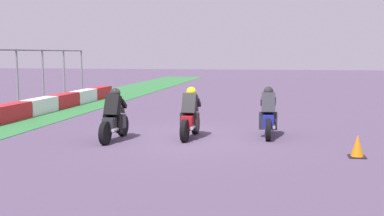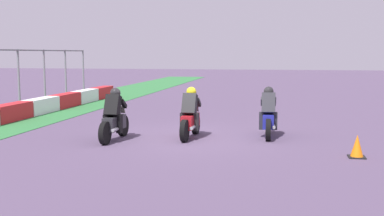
{
  "view_description": "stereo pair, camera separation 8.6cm",
  "coord_description": "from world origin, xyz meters",
  "px_view_note": "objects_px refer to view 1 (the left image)",
  "views": [
    {
      "loc": [
        -13.71,
        -2.53,
        2.5
      ],
      "look_at": [
        -0.02,
        -0.04,
        0.9
      ],
      "focal_mm": 44.62,
      "sensor_mm": 36.0,
      "label": 1
    },
    {
      "loc": [
        -13.69,
        -2.62,
        2.5
      ],
      "look_at": [
        -0.02,
        -0.04,
        0.9
      ],
      "focal_mm": 44.62,
      "sensor_mm": 36.0,
      "label": 2
    }
  ],
  "objects_px": {
    "rider_lane_b": "(190,117)",
    "traffic_cone": "(357,147)",
    "rider_lane_a": "(268,116)",
    "rider_lane_c": "(114,119)"
  },
  "relations": [
    {
      "from": "rider_lane_a",
      "to": "traffic_cone",
      "type": "distance_m",
      "value": 3.36
    },
    {
      "from": "rider_lane_c",
      "to": "traffic_cone",
      "type": "bearing_deg",
      "value": -98.11
    },
    {
      "from": "rider_lane_b",
      "to": "rider_lane_c",
      "type": "bearing_deg",
      "value": 113.45
    },
    {
      "from": "rider_lane_a",
      "to": "rider_lane_c",
      "type": "height_order",
      "value": "same"
    },
    {
      "from": "rider_lane_a",
      "to": "rider_lane_b",
      "type": "xyz_separation_m",
      "value": [
        -0.61,
        2.26,
        0.0
      ]
    },
    {
      "from": "rider_lane_b",
      "to": "traffic_cone",
      "type": "distance_m",
      "value": 4.86
    },
    {
      "from": "traffic_cone",
      "to": "rider_lane_b",
      "type": "bearing_deg",
      "value": 66.76
    },
    {
      "from": "traffic_cone",
      "to": "rider_lane_a",
      "type": "bearing_deg",
      "value": 41.01
    },
    {
      "from": "rider_lane_c",
      "to": "traffic_cone",
      "type": "xyz_separation_m",
      "value": [
        -1.13,
        -6.54,
        -0.37
      ]
    },
    {
      "from": "rider_lane_b",
      "to": "traffic_cone",
      "type": "bearing_deg",
      "value": -110.46
    }
  ]
}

